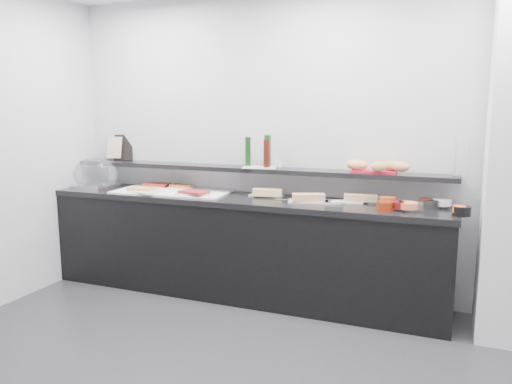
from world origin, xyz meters
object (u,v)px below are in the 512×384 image
at_px(condiment_tray, 260,167).
at_px(bread_tray, 374,171).
at_px(carafe, 462,158).
at_px(cloche_base, 94,185).
at_px(sandwich_plate_mid, 310,201).
at_px(framed_print, 124,147).

height_order(condiment_tray, bread_tray, bread_tray).
bearing_deg(condiment_tray, carafe, -13.77).
xyz_separation_m(cloche_base, carafe, (3.40, 0.15, 0.38)).
bearing_deg(cloche_base, sandwich_plate_mid, 7.86).
xyz_separation_m(bread_tray, carafe, (0.67, -0.06, 0.14)).
distance_m(cloche_base, sandwich_plate_mid, 2.24).
distance_m(framed_print, carafe, 3.22).
bearing_deg(cloche_base, carafe, 10.89).
bearing_deg(carafe, bread_tray, 175.00).
xyz_separation_m(cloche_base, framed_print, (0.18, 0.27, 0.36)).
xyz_separation_m(framed_print, carafe, (3.22, -0.12, 0.02)).
relative_size(framed_print, bread_tray, 0.72).
relative_size(framed_print, condiment_tray, 0.87).
height_order(sandwich_plate_mid, framed_print, framed_print).
bearing_deg(cloche_base, condiment_tray, 13.08).
height_order(cloche_base, carafe, carafe).
relative_size(framed_print, carafe, 0.87).
bearing_deg(cloche_base, bread_tray, 12.72).
bearing_deg(sandwich_plate_mid, framed_print, 156.80).
height_order(cloche_base, framed_print, framed_print).
height_order(cloche_base, condiment_tray, condiment_tray).
bearing_deg(bread_tray, cloche_base, -178.27).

